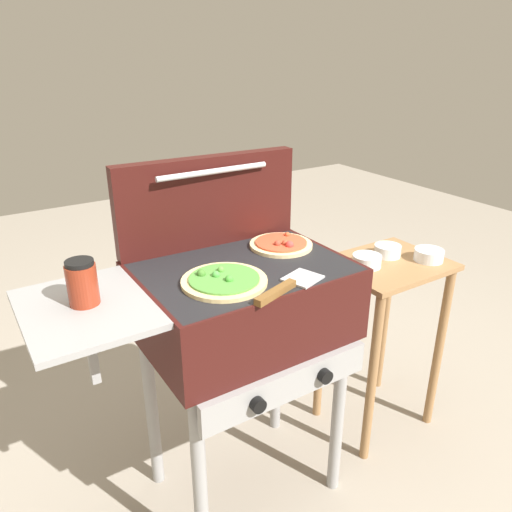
% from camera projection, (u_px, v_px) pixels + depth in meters
% --- Properties ---
extents(ground_plane, '(8.00, 8.00, 0.00)m').
position_uv_depth(ground_plane, '(245.00, 481.00, 1.87)').
color(ground_plane, gray).
extents(grill, '(0.96, 0.53, 0.90)m').
position_uv_depth(grill, '(240.00, 308.00, 1.57)').
color(grill, '#38110F').
rests_on(grill, ground_plane).
extents(grill_lid_open, '(0.63, 0.09, 0.30)m').
position_uv_depth(grill_lid_open, '(208.00, 201.00, 1.63)').
color(grill_lid_open, '#38110F').
rests_on(grill_lid_open, grill).
extents(pizza_veggie, '(0.25, 0.25, 0.03)m').
position_uv_depth(pizza_veggie, '(224.00, 280.00, 1.40)').
color(pizza_veggie, '#E0C17F').
rests_on(pizza_veggie, grill).
extents(pizza_pepperoni, '(0.21, 0.21, 0.04)m').
position_uv_depth(pizza_pepperoni, '(281.00, 244.00, 1.66)').
color(pizza_pepperoni, beige).
rests_on(pizza_pepperoni, grill).
extents(sauce_jar, '(0.08, 0.08, 0.12)m').
position_uv_depth(sauce_jar, '(82.00, 283.00, 1.27)').
color(sauce_jar, maroon).
rests_on(sauce_jar, grill).
extents(spatula, '(0.26, 0.14, 0.02)m').
position_uv_depth(spatula, '(287.00, 286.00, 1.37)').
color(spatula, '#B7BABF').
rests_on(spatula, grill).
extents(prep_table, '(0.44, 0.36, 0.76)m').
position_uv_depth(prep_table, '(383.00, 311.00, 1.99)').
color(prep_table, olive).
rests_on(prep_table, ground_plane).
extents(topping_bowl_near, '(0.11, 0.11, 0.04)m').
position_uv_depth(topping_bowl_near, '(367.00, 261.00, 1.86)').
color(topping_bowl_near, silver).
rests_on(topping_bowl_near, prep_table).
extents(topping_bowl_far, '(0.10, 0.10, 0.04)m').
position_uv_depth(topping_bowl_far, '(387.00, 251.00, 1.95)').
color(topping_bowl_far, silver).
rests_on(topping_bowl_far, prep_table).
extents(topping_bowl_middle, '(0.11, 0.11, 0.04)m').
position_uv_depth(topping_bowl_middle, '(429.00, 255.00, 1.91)').
color(topping_bowl_middle, silver).
rests_on(topping_bowl_middle, prep_table).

